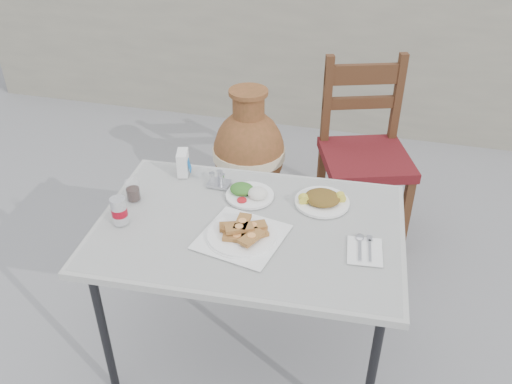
% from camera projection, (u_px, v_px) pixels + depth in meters
% --- Properties ---
extents(ground, '(80.00, 80.00, 0.00)m').
position_uv_depth(ground, '(258.00, 361.00, 2.46)').
color(ground, slate).
rests_on(ground, ground).
extents(cafe_table, '(1.24, 0.88, 0.73)m').
position_uv_depth(cafe_table, '(249.00, 234.00, 2.14)').
color(cafe_table, black).
rests_on(cafe_table, ground).
extents(pide_plate, '(0.35, 0.35, 0.06)m').
position_uv_depth(pide_plate, '(242.00, 231.00, 2.03)').
color(pide_plate, white).
rests_on(pide_plate, cafe_table).
extents(salad_rice_plate, '(0.20, 0.20, 0.05)m').
position_uv_depth(salad_rice_plate, '(249.00, 193.00, 2.27)').
color(salad_rice_plate, white).
rests_on(salad_rice_plate, cafe_table).
extents(salad_chopped_plate, '(0.23, 0.23, 0.05)m').
position_uv_depth(salad_chopped_plate, '(322.00, 199.00, 2.22)').
color(salad_chopped_plate, white).
rests_on(salad_chopped_plate, cafe_table).
extents(soda_can, '(0.06, 0.06, 0.11)m').
position_uv_depth(soda_can, '(119.00, 211.00, 2.09)').
color(soda_can, white).
rests_on(soda_can, cafe_table).
extents(cola_glass, '(0.06, 0.06, 0.09)m').
position_uv_depth(cola_glass, '(133.00, 191.00, 2.24)').
color(cola_glass, white).
rests_on(cola_glass, cafe_table).
extents(napkin_holder, '(0.07, 0.10, 0.11)m').
position_uv_depth(napkin_holder, '(183.00, 163.00, 2.40)').
color(napkin_holder, white).
rests_on(napkin_holder, cafe_table).
extents(condiment_caddy, '(0.10, 0.08, 0.07)m').
position_uv_depth(condiment_caddy, '(219.00, 181.00, 2.34)').
color(condiment_caddy, silver).
rests_on(condiment_caddy, cafe_table).
extents(cutlery_napkin, '(0.14, 0.18, 0.01)m').
position_uv_depth(cutlery_napkin, '(364.00, 248.00, 1.99)').
color(cutlery_napkin, white).
rests_on(cutlery_napkin, cafe_table).
extents(chair, '(0.58, 0.58, 1.04)m').
position_uv_depth(chair, '(364.00, 152.00, 2.98)').
color(chair, '#351C0E').
rests_on(chair, ground).
extents(terracotta_urn, '(0.45, 0.45, 0.78)m').
position_uv_depth(terracotta_urn, '(249.00, 153.00, 3.33)').
color(terracotta_urn, brown).
rests_on(terracotta_urn, ground).
extents(back_wall, '(6.00, 0.25, 1.20)m').
position_uv_depth(back_wall, '(339.00, 53.00, 4.14)').
color(back_wall, gray).
rests_on(back_wall, ground).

